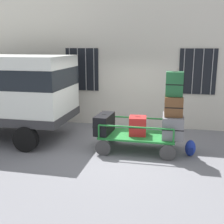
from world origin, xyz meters
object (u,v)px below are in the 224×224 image
object	(u,v)px
suitcase_center_middle	(173,106)
backpack	(190,148)
suitcase_left_bottom	(104,124)
suitcase_center_bottom	(172,126)
suitcase_midleft_bottom	(138,126)
suitcase_center_top	(175,84)
luggage_cart	(137,138)

from	to	relation	value
suitcase_center_middle	backpack	world-z (taller)	suitcase_center_middle
suitcase_left_bottom	suitcase_center_bottom	world-z (taller)	suitcase_center_bottom
suitcase_left_bottom	suitcase_center_bottom	size ratio (longest dim) A/B	1.01
suitcase_left_bottom	suitcase_center_middle	bearing A→B (deg)	1.44
suitcase_center_bottom	backpack	world-z (taller)	suitcase_center_bottom
suitcase_midleft_bottom	suitcase_center_middle	distance (m)	1.10
suitcase_left_bottom	suitcase_center_top	xyz separation A→B (m)	(1.85, 0.06, 1.15)
suitcase_center_bottom	luggage_cart	bearing A→B (deg)	-177.93
suitcase_center_top	backpack	xyz separation A→B (m)	(0.49, -0.14, -1.66)
backpack	suitcase_center_bottom	bearing A→B (deg)	162.67
suitcase_left_bottom	suitcase_midleft_bottom	world-z (taller)	suitcase_left_bottom
luggage_cart	suitcase_left_bottom	distance (m)	0.99
suitcase_center_top	backpack	size ratio (longest dim) A/B	1.43
suitcase_midleft_bottom	backpack	distance (m)	1.50
luggage_cart	suitcase_center_bottom	size ratio (longest dim) A/B	2.36
suitcase_center_middle	luggage_cart	bearing A→B (deg)	-178.96
luggage_cart	suitcase_center_middle	xyz separation A→B (m)	(0.93, 0.02, 0.94)
suitcase_center_top	backpack	bearing A→B (deg)	-16.58
suitcase_left_bottom	suitcase_center_top	size ratio (longest dim) A/B	1.43
suitcase_left_bottom	suitcase_center_bottom	xyz separation A→B (m)	(1.85, 0.06, 0.03)
luggage_cart	suitcase_left_bottom	world-z (taller)	suitcase_left_bottom
luggage_cart	suitcase_midleft_bottom	bearing A→B (deg)	90.00
suitcase_midleft_bottom	backpack	bearing A→B (deg)	-4.91
luggage_cart	suitcase_center_top	size ratio (longest dim) A/B	3.32
backpack	suitcase_center_top	bearing A→B (deg)	163.42
luggage_cart	backpack	bearing A→B (deg)	-4.79
suitcase_center_middle	suitcase_center_top	world-z (taller)	suitcase_center_top
suitcase_left_bottom	backpack	world-z (taller)	suitcase_left_bottom
suitcase_center_bottom	suitcase_center_top	xyz separation A→B (m)	(0.00, -0.01, 1.13)
luggage_cart	suitcase_center_middle	distance (m)	1.32
suitcase_center_bottom	suitcase_center_top	bearing A→B (deg)	-90.00
suitcase_center_top	luggage_cart	bearing A→B (deg)	-178.36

